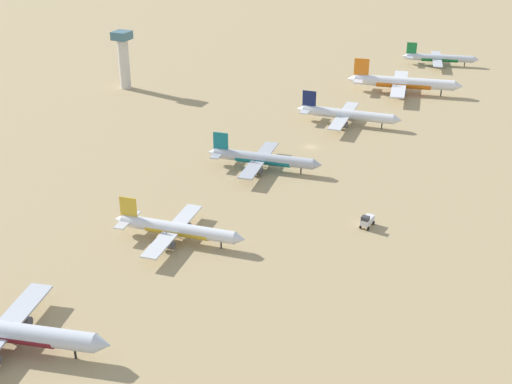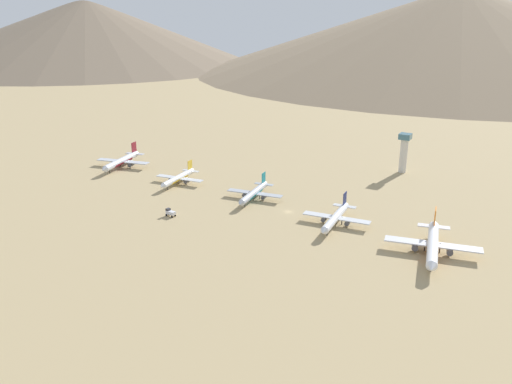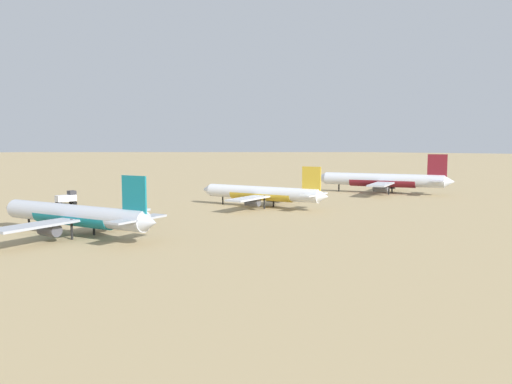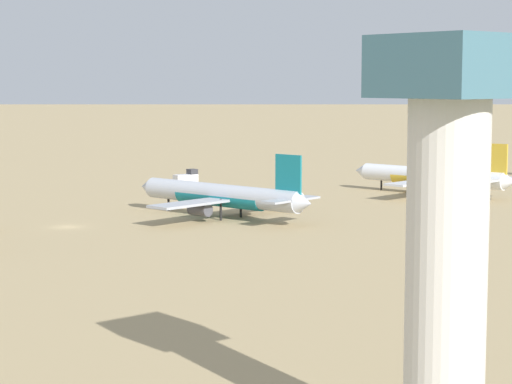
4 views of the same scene
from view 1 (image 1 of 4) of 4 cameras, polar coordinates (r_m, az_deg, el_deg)
ground_plane at (r=252.05m, az=4.48°, el=3.68°), size 1800.00×1800.00×0.00m
parked_jet_0 at (r=157.82m, az=-19.81°, el=-10.70°), size 45.72×37.53×13.31m
parked_jet_1 at (r=189.23m, az=-6.51°, el=-3.04°), size 38.37×31.29×11.07m
parked_jet_2 at (r=231.57m, az=0.53°, el=2.74°), size 39.71×32.41×11.46m
parked_jet_3 at (r=274.33m, az=7.42°, el=6.30°), size 41.67×33.92×12.01m
parked_jet_4 at (r=316.33m, az=11.92°, el=8.74°), size 49.98×40.94×14.49m
parked_jet_5 at (r=366.10m, az=14.75°, el=10.54°), size 37.30×30.65×10.88m
service_truck at (r=198.37m, az=9.07°, el=-2.30°), size 3.16×5.41×3.90m
control_tower at (r=320.08m, az=-10.79°, el=10.83°), size 7.20×7.20×25.63m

